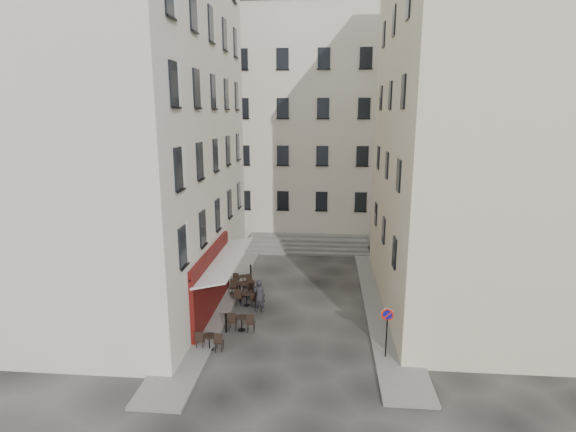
# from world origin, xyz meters

# --- Properties ---
(ground) EXTENTS (90.00, 90.00, 0.00)m
(ground) POSITION_xyz_m (0.00, 0.00, 0.00)
(ground) COLOR black
(ground) RESTS_ON ground
(sidewalk_left) EXTENTS (2.00, 22.00, 0.12)m
(sidewalk_left) POSITION_xyz_m (-4.50, 4.00, 0.06)
(sidewalk_left) COLOR slate
(sidewalk_left) RESTS_ON ground
(sidewalk_right) EXTENTS (2.00, 18.00, 0.12)m
(sidewalk_right) POSITION_xyz_m (4.50, 3.00, 0.06)
(sidewalk_right) COLOR slate
(sidewalk_right) RESTS_ON ground
(building_left) EXTENTS (12.20, 16.20, 20.60)m
(building_left) POSITION_xyz_m (-10.50, 3.00, 10.31)
(building_left) COLOR beige
(building_left) RESTS_ON ground
(building_right) EXTENTS (12.20, 14.20, 18.60)m
(building_right) POSITION_xyz_m (10.50, 3.50, 9.31)
(building_right) COLOR beige
(building_right) RESTS_ON ground
(building_back) EXTENTS (18.20, 10.20, 18.60)m
(building_back) POSITION_xyz_m (-1.00, 19.00, 9.31)
(building_back) COLOR beige
(building_back) RESTS_ON ground
(cafe_storefront) EXTENTS (1.74, 7.30, 3.50)m
(cafe_storefront) POSITION_xyz_m (-4.32, 1.00, 1.88)
(cafe_storefront) COLOR #4D100B
(cafe_storefront) RESTS_ON ground
(stone_steps) EXTENTS (9.00, 3.15, 0.80)m
(stone_steps) POSITION_xyz_m (0.00, 12.57, 0.40)
(stone_steps) COLOR #64625E
(stone_steps) RESTS_ON ground
(bollard_near) EXTENTS (0.12, 0.12, 0.98)m
(bollard_near) POSITION_xyz_m (-3.25, -1.00, 0.53)
(bollard_near) COLOR black
(bollard_near) RESTS_ON ground
(bollard_mid) EXTENTS (0.12, 0.12, 0.98)m
(bollard_mid) POSITION_xyz_m (-3.25, 2.50, 0.53)
(bollard_mid) COLOR black
(bollard_mid) RESTS_ON ground
(bollard_far) EXTENTS (0.12, 0.12, 0.98)m
(bollard_far) POSITION_xyz_m (-3.25, 6.00, 0.53)
(bollard_far) COLOR black
(bollard_far) RESTS_ON ground
(no_parking_sign) EXTENTS (0.52, 0.12, 2.29)m
(no_parking_sign) POSITION_xyz_m (3.97, -2.77, 1.62)
(no_parking_sign) COLOR black
(no_parking_sign) RESTS_ON ground
(bistro_table_a) EXTENTS (1.23, 0.58, 0.87)m
(bistro_table_a) POSITION_xyz_m (-3.60, -2.68, 0.44)
(bistro_table_a) COLOR black
(bistro_table_a) RESTS_ON ground
(bistro_table_b) EXTENTS (1.28, 0.60, 0.90)m
(bistro_table_b) POSITION_xyz_m (-2.54, -0.79, 0.46)
(bistro_table_b) COLOR black
(bistro_table_b) RESTS_ON ground
(bistro_table_c) EXTENTS (1.32, 0.62, 0.93)m
(bistro_table_c) POSITION_xyz_m (-2.80, 2.03, 0.48)
(bistro_table_c) COLOR black
(bistro_table_c) RESTS_ON ground
(bistro_table_d) EXTENTS (1.42, 0.67, 1.00)m
(bistro_table_d) POSITION_xyz_m (-3.24, 3.34, 0.51)
(bistro_table_d) COLOR black
(bistro_table_d) RESTS_ON ground
(bistro_table_e) EXTENTS (1.17, 0.55, 0.82)m
(bistro_table_e) POSITION_xyz_m (-3.52, 4.80, 0.42)
(bistro_table_e) COLOR black
(bistro_table_e) RESTS_ON ground
(pedestrian) EXTENTS (0.65, 0.43, 1.78)m
(pedestrian) POSITION_xyz_m (-2.03, 1.37, 0.89)
(pedestrian) COLOR #242228
(pedestrian) RESTS_ON ground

